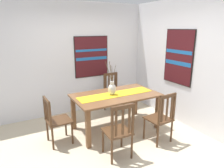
# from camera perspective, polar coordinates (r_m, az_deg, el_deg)

# --- Properties ---
(ground_plane) EXTENTS (6.40, 6.40, 0.03)m
(ground_plane) POSITION_cam_1_polar(r_m,az_deg,el_deg) (3.96, -0.09, -16.48)
(ground_plane) COLOR beige
(wall_back) EXTENTS (6.40, 0.12, 2.70)m
(wall_back) POSITION_cam_1_polar(r_m,az_deg,el_deg) (5.13, -10.14, 7.04)
(wall_back) COLOR silver
(wall_back) RESTS_ON ground_plane
(wall_side) EXTENTS (0.12, 6.40, 2.70)m
(wall_side) POSITION_cam_1_polar(r_m,az_deg,el_deg) (4.61, 20.76, 5.34)
(wall_side) COLOR silver
(wall_side) RESTS_ON ground_plane
(dining_table) EXTENTS (1.74, 0.98, 0.76)m
(dining_table) POSITION_cam_1_polar(r_m,az_deg,el_deg) (4.21, 1.06, -4.33)
(dining_table) COLOR brown
(dining_table) RESTS_ON ground_plane
(table_runner) EXTENTS (1.60, 0.36, 0.01)m
(table_runner) POSITION_cam_1_polar(r_m,az_deg,el_deg) (4.18, 1.07, -2.89)
(table_runner) COLOR gold
(table_runner) RESTS_ON dining_table
(centerpiece_vase) EXTENTS (0.28, 0.23, 0.72)m
(centerpiece_vase) POSITION_cam_1_polar(r_m,az_deg,el_deg) (4.10, 0.02, -1.29)
(centerpiece_vase) COLOR silver
(centerpiece_vase) RESTS_ON dining_table
(chair_0) EXTENTS (0.44, 0.44, 0.97)m
(chair_0) POSITION_cam_1_polar(r_m,az_deg,el_deg) (3.35, 1.92, -12.95)
(chair_0) COLOR #4C301C
(chair_0) RESTS_ON ground_plane
(chair_1) EXTENTS (0.44, 0.44, 0.98)m
(chair_1) POSITION_cam_1_polar(r_m,az_deg,el_deg) (5.19, 0.29, -2.28)
(chair_1) COLOR #4C301C
(chair_1) RESTS_ON ground_plane
(chair_2) EXTENTS (0.45, 0.45, 0.98)m
(chair_2) POSITION_cam_1_polar(r_m,az_deg,el_deg) (3.89, 13.58, -9.17)
(chair_2) COLOR #4C301C
(chair_2) RESTS_ON ground_plane
(chair_3) EXTENTS (0.44, 0.44, 0.90)m
(chair_3) POSITION_cam_1_polar(r_m,az_deg,el_deg) (3.88, -15.55, -9.69)
(chair_3) COLOR #4C301C
(chair_3) RESTS_ON ground_plane
(painting_on_back_wall) EXTENTS (0.89, 0.05, 1.02)m
(painting_on_back_wall) POSITION_cam_1_polar(r_m,az_deg,el_deg) (5.20, -5.80, 7.64)
(painting_on_back_wall) COLOR black
(painting_on_side_wall) EXTENTS (0.05, 0.79, 1.19)m
(painting_on_side_wall) POSITION_cam_1_polar(r_m,az_deg,el_deg) (4.70, 18.26, 7.19)
(painting_on_side_wall) COLOR black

